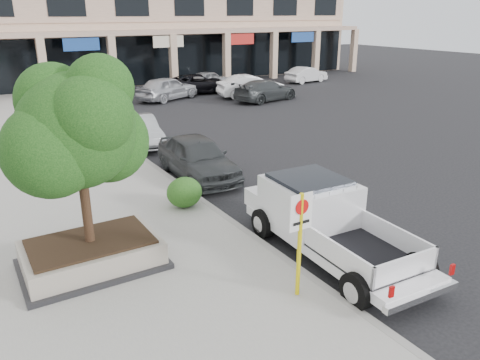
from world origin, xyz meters
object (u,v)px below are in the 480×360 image
Objects in this scene: lot_car_f at (306,75)px; curb_car_b at (140,131)px; curb_car_d at (78,90)px; pickup_truck at (334,224)px; lot_car_d at (199,84)px; no_parking_sign at (300,231)px; lot_car_e at (209,79)px; planter at (92,254)px; planter_tree at (82,129)px; lot_car_a at (167,88)px; lot_car_b at (251,86)px; lot_car_c at (266,90)px; curb_car_c at (96,103)px; curb_car_a at (198,157)px.

curb_car_b is at bearing 113.50° from lot_car_f.
curb_car_b is 0.77× the size of curb_car_d.
pickup_truck reaches higher than lot_car_d.
lot_car_e is (12.31, 27.34, -0.94)m from no_parking_sign.
planter is 0.63× the size of lot_car_d.
planter_tree reaches higher than pickup_truck.
lot_car_a reaches higher than lot_car_d.
lot_car_f is at bearing 42.30° from planter.
curb_car_d is (5.25, 23.49, 0.25)m from planter.
curb_car_b reaches higher than planter.
pickup_truck is at bearing 174.64° from lot_car_d.
curb_car_d is at bearing 92.98° from pickup_truck.
planter_tree is at bearing 149.58° from lot_car_b.
planter_tree reaches higher than curb_car_b.
planter_tree is 0.80× the size of lot_car_c.
lot_car_f is at bearing 42.26° from planter_tree.
pickup_truck is 12.63m from curb_car_b.
curb_car_c reaches higher than lot_car_f.
curb_car_a is at bearing -80.94° from curb_car_b.
curb_car_c is 11.12m from lot_car_b.
pickup_truck is 1.41× the size of lot_car_f.
planter is 24.51m from lot_car_b.
lot_car_c is at bearing -10.79° from curb_car_c.
lot_car_f is at bearing -74.33° from lot_car_d.
lot_car_c is at bearing -147.45° from lot_car_a.
curb_car_a is 17.55m from lot_car_b.
pickup_truck is at bearing 28.26° from no_parking_sign.
lot_car_b is at bearing 59.54° from no_parking_sign.
curb_car_a reaches higher than lot_car_e.
planter is 7.01m from curb_car_a.
pickup_truck is at bearing -26.53° from planter_tree.
curb_car_a reaches higher than curb_car_c.
lot_car_b is 1.74m from lot_car_c.
planter_tree is 28.53m from lot_car_e.
planter is at bearing -134.65° from curb_car_a.
pickup_truck reaches higher than curb_car_b.
lot_car_e is at bearing 56.75° from planter_tree.
curb_car_c is at bearing 126.68° from lot_car_d.
lot_car_d is (13.83, 21.94, 0.24)m from planter.
pickup_truck is at bearing -81.70° from curb_car_b.
curb_car_a is at bearing 167.16° from lot_car_d.
no_parking_sign is 0.46× the size of lot_car_c.
lot_car_c is at bearing 45.57° from planter.
lot_car_c is (11.20, -1.65, 0.03)m from curb_car_c.
lot_car_b is (16.09, 18.21, -2.62)m from planter_tree.
lot_car_f is at bearing -67.62° from lot_car_c.
curb_car_a is 1.13× the size of lot_car_e.
planter is 0.56× the size of pickup_truck.
lot_car_b is at bearing -9.31° from lot_car_c.
lot_car_d reaches higher than curb_car_c.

